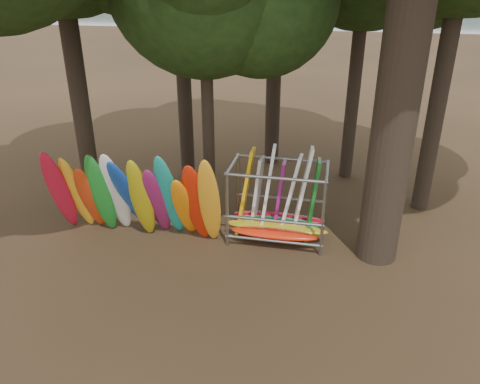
# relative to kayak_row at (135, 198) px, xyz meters

# --- Properties ---
(ground) EXTENTS (120.00, 120.00, 0.00)m
(ground) POSITION_rel_kayak_row_xyz_m (2.89, -0.59, -1.35)
(ground) COLOR #47331E
(ground) RESTS_ON ground
(lake) EXTENTS (160.00, 160.00, 0.00)m
(lake) POSITION_rel_kayak_row_xyz_m (2.89, 59.41, -1.35)
(lake) COLOR gray
(lake) RESTS_ON ground
(kayak_row) EXTENTS (5.34, 2.04, 3.15)m
(kayak_row) POSITION_rel_kayak_row_xyz_m (0.00, 0.00, 0.00)
(kayak_row) COLOR red
(kayak_row) RESTS_ON ground
(storage_rack) EXTENTS (3.06, 1.56, 2.84)m
(storage_rack) POSITION_rel_kayak_row_xyz_m (4.04, 0.95, -0.28)
(storage_rack) COLOR gray
(storage_rack) RESTS_ON ground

